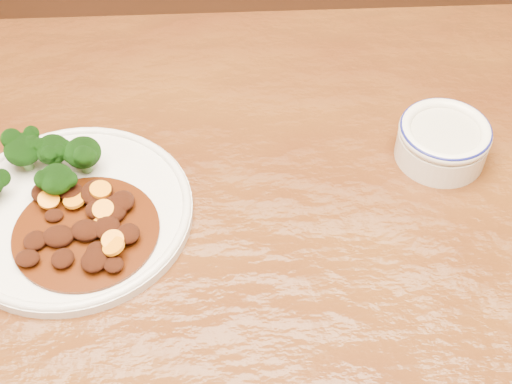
{
  "coord_description": "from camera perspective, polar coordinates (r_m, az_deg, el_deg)",
  "views": [
    {
      "loc": [
        0.03,
        -0.42,
        1.34
      ],
      "look_at": [
        -0.0,
        0.09,
        0.77
      ],
      "focal_mm": 50.0,
      "sensor_mm": 36.0,
      "label": 1
    }
  ],
  "objects": [
    {
      "name": "dip_bowl",
      "position": [
        0.84,
        14.73,
        4.06
      ],
      "size": [
        0.11,
        0.11,
        0.05
      ],
      "rotation": [
        0.0,
        0.0,
        0.37
      ],
      "color": "silver",
      "rests_on": "dining_table"
    },
    {
      "name": "mince_stew",
      "position": [
        0.76,
        -13.3,
        -2.39
      ],
      "size": [
        0.15,
        0.15,
        0.03
      ],
      "color": "#3F1B06",
      "rests_on": "dinner_plate"
    },
    {
      "name": "broccoli_florets",
      "position": [
        0.81,
        -16.88,
        2.33
      ],
      "size": [
        0.13,
        0.09,
        0.05
      ],
      "color": "#6CA555",
      "rests_on": "dinner_plate"
    },
    {
      "name": "dining_table",
      "position": [
        0.8,
        -0.32,
        -9.42
      ],
      "size": [
        1.6,
        1.07,
        0.75
      ],
      "rotation": [
        0.0,
        0.0,
        0.12
      ],
      "color": "#58300F",
      "rests_on": "ground"
    },
    {
      "name": "dinner_plate",
      "position": [
        0.79,
        -14.41,
        -1.55
      ],
      "size": [
        0.26,
        0.26,
        0.02
      ],
      "rotation": [
        0.0,
        0.0,
        -0.05
      ],
      "color": "silver",
      "rests_on": "dining_table"
    }
  ]
}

